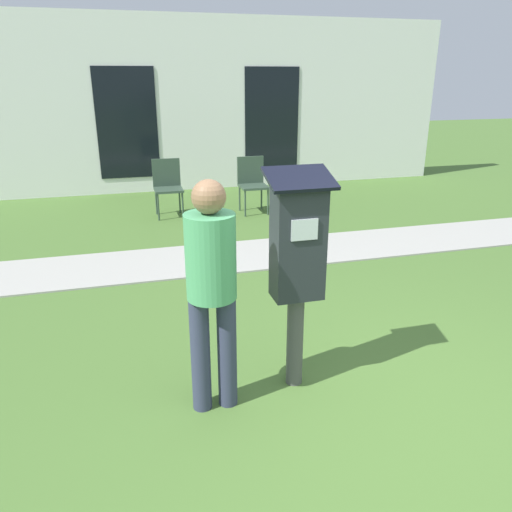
{
  "coord_description": "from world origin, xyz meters",
  "views": [
    {
      "loc": [
        -1.62,
        -2.27,
        2.16
      ],
      "look_at": [
        -0.81,
        0.66,
        1.05
      ],
      "focal_mm": 35.0,
      "sensor_mm": 36.0,
      "label": 1
    }
  ],
  "objects": [
    {
      "name": "parking_meter",
      "position": [
        -0.51,
        0.72,
        1.02
      ],
      "size": [
        0.44,
        0.31,
        1.59
      ],
      "color": "#4C4C4C",
      "rests_on": "ground"
    },
    {
      "name": "outdoor_chair_left",
      "position": [
        -0.89,
        5.69,
        0.53
      ],
      "size": [
        0.44,
        0.44,
        0.9
      ],
      "rotation": [
        0.0,
        0.0,
        0.42
      ],
      "color": "#334738",
      "rests_on": "ground"
    },
    {
      "name": "sidewalk",
      "position": [
        0.0,
        3.47,
        0.01
      ],
      "size": [
        12.0,
        1.1,
        0.02
      ],
      "color": "#A3A099",
      "rests_on": "ground"
    },
    {
      "name": "person_standing",
      "position": [
        -1.12,
        0.61,
        0.93
      ],
      "size": [
        0.32,
        0.32,
        1.58
      ],
      "rotation": [
        0.0,
        0.0,
        0.39
      ],
      "color": "#333851",
      "rests_on": "ground"
    },
    {
      "name": "building_facade",
      "position": [
        0.0,
        7.64,
        1.6
      ],
      "size": [
        10.0,
        0.26,
        3.2
      ],
      "color": "white",
      "rests_on": "ground"
    },
    {
      "name": "ground_plane",
      "position": [
        0.0,
        0.0,
        0.0
      ],
      "size": [
        40.0,
        40.0,
        0.0
      ],
      "primitive_type": "plane",
      "color": "#476B2D"
    },
    {
      "name": "outdoor_chair_middle",
      "position": [
        0.47,
        5.56,
        0.53
      ],
      "size": [
        0.44,
        0.44,
        0.9
      ],
      "rotation": [
        0.0,
        0.0,
        -0.21
      ],
      "color": "#334738",
      "rests_on": "ground"
    }
  ]
}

